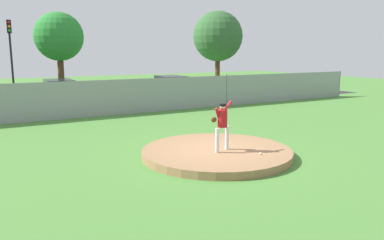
{
  "coord_description": "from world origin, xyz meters",
  "views": [
    {
      "loc": [
        -6.84,
        -10.36,
        3.49
      ],
      "look_at": [
        0.01,
        1.72,
        0.98
      ],
      "focal_mm": 35.21,
      "sensor_mm": 36.0,
      "label": 1
    }
  ],
  "objects_px": {
    "pitcher_youth": "(222,122)",
    "baseball": "(260,154)",
    "parked_car_silver": "(60,94)",
    "parked_car_champagne": "(171,88)",
    "traffic_light_near": "(11,47)"
  },
  "relations": [
    {
      "from": "parked_car_champagne",
      "to": "traffic_light_near",
      "type": "xyz_separation_m",
      "value": [
        -10.33,
        4.18,
        2.98
      ]
    },
    {
      "from": "pitcher_youth",
      "to": "parked_car_champagne",
      "type": "relative_size",
      "value": 0.36
    },
    {
      "from": "pitcher_youth",
      "to": "traffic_light_near",
      "type": "bearing_deg",
      "value": 103.71
    },
    {
      "from": "parked_car_champagne",
      "to": "traffic_light_near",
      "type": "distance_m",
      "value": 11.54
    },
    {
      "from": "pitcher_youth",
      "to": "baseball",
      "type": "distance_m",
      "value": 1.61
    },
    {
      "from": "parked_car_silver",
      "to": "pitcher_youth",
      "type": "bearing_deg",
      "value": -80.85
    },
    {
      "from": "parked_car_silver",
      "to": "traffic_light_near",
      "type": "xyz_separation_m",
      "value": [
        -2.3,
        4.34,
        2.98
      ]
    },
    {
      "from": "parked_car_champagne",
      "to": "traffic_light_near",
      "type": "height_order",
      "value": "traffic_light_near"
    },
    {
      "from": "parked_car_silver",
      "to": "traffic_light_near",
      "type": "relative_size",
      "value": 0.83
    },
    {
      "from": "parked_car_silver",
      "to": "traffic_light_near",
      "type": "bearing_deg",
      "value": 117.89
    },
    {
      "from": "parked_car_champagne",
      "to": "parked_car_silver",
      "type": "relative_size",
      "value": 0.97
    },
    {
      "from": "parked_car_champagne",
      "to": "parked_car_silver",
      "type": "height_order",
      "value": "parked_car_silver"
    },
    {
      "from": "pitcher_youth",
      "to": "baseball",
      "type": "height_order",
      "value": "pitcher_youth"
    },
    {
      "from": "pitcher_youth",
      "to": "parked_car_champagne",
      "type": "distance_m",
      "value": 16.13
    },
    {
      "from": "parked_car_champagne",
      "to": "parked_car_silver",
      "type": "bearing_deg",
      "value": -178.85
    }
  ]
}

